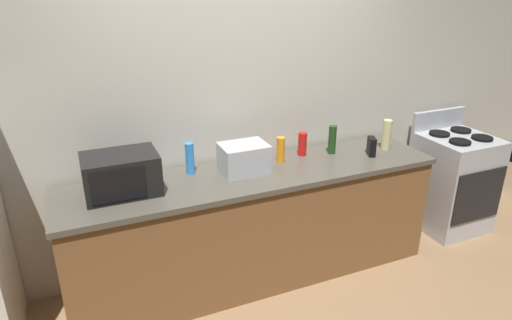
{
  "coord_description": "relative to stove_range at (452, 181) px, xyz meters",
  "views": [
    {
      "loc": [
        -1.2,
        -2.38,
        2.23
      ],
      "look_at": [
        0.0,
        0.4,
        1.0
      ],
      "focal_mm": 31.6,
      "sensor_mm": 36.0,
      "label": 1
    }
  ],
  "objects": [
    {
      "name": "toaster_oven",
      "position": [
        -2.07,
        0.06,
        0.54
      ],
      "size": [
        0.34,
        0.26,
        0.21
      ],
      "primitive_type": "cube",
      "color": "#B7BABF",
      "rests_on": "counter_run"
    },
    {
      "name": "counter_run",
      "position": [
        -2.0,
        0.0,
        -0.01
      ],
      "size": [
        2.84,
        0.64,
        0.9
      ],
      "color": "brown",
      "rests_on": "ground_plane"
    },
    {
      "name": "bottle_wine",
      "position": [
        -1.28,
        0.12,
        0.55
      ],
      "size": [
        0.06,
        0.06,
        0.23
      ],
      "primitive_type": "cylinder",
      "color": "#1E3F19",
      "rests_on": "counter_run"
    },
    {
      "name": "microwave",
      "position": [
        -2.94,
        0.05,
        0.57
      ],
      "size": [
        0.48,
        0.35,
        0.27
      ],
      "color": "black",
      "rests_on": "counter_run"
    },
    {
      "name": "back_wall",
      "position": [
        -2.0,
        0.41,
        0.89
      ],
      "size": [
        6.4,
        0.1,
        2.7
      ],
      "primitive_type": "cube",
      "color": "beige",
      "rests_on": "ground_plane"
    },
    {
      "name": "ground_plane",
      "position": [
        -2.0,
        -0.4,
        -0.46
      ],
      "size": [
        8.0,
        8.0,
        0.0
      ],
      "primitive_type": "plane",
      "color": "#93704C"
    },
    {
      "name": "cordless_phone",
      "position": [
        -1.01,
        -0.05,
        0.51
      ],
      "size": [
        0.09,
        0.12,
        0.15
      ],
      "primitive_type": "cube",
      "rotation": [
        0.0,
        0.0,
        -0.39
      ],
      "color": "black",
      "rests_on": "counter_run"
    },
    {
      "name": "bottle_spray_cleaner",
      "position": [
        -2.44,
        0.18,
        0.56
      ],
      "size": [
        0.06,
        0.06,
        0.24
      ],
      "primitive_type": "cylinder",
      "color": "#338CE5",
      "rests_on": "counter_run"
    },
    {
      "name": "bottle_hot_sauce",
      "position": [
        -1.52,
        0.18,
        0.53
      ],
      "size": [
        0.07,
        0.07,
        0.19
      ],
      "primitive_type": "cylinder",
      "color": "red",
      "rests_on": "counter_run"
    },
    {
      "name": "stove_range",
      "position": [
        0.0,
        0.0,
        0.0
      ],
      "size": [
        0.6,
        0.61,
        1.08
      ],
      "color": "#B7BABF",
      "rests_on": "ground_plane"
    },
    {
      "name": "bottle_dish_soap",
      "position": [
        -1.74,
        0.12,
        0.54
      ],
      "size": [
        0.06,
        0.06,
        0.2
      ],
      "primitive_type": "cylinder",
      "color": "orange",
      "rests_on": "counter_run"
    },
    {
      "name": "bottle_vinegar",
      "position": [
        -0.81,
        0.03,
        0.56
      ],
      "size": [
        0.07,
        0.07,
        0.25
      ],
      "primitive_type": "cylinder",
      "color": "beige",
      "rests_on": "counter_run"
    }
  ]
}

